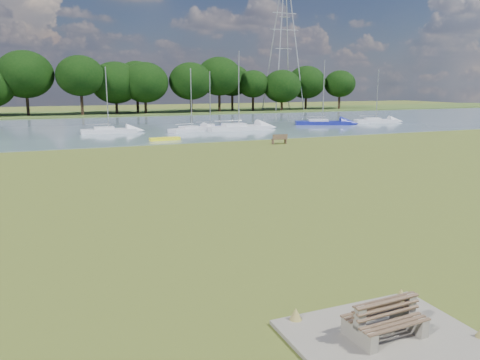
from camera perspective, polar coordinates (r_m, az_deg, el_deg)
name	(u,v)px	position (r m, az deg, el deg)	size (l,w,h in m)	color
ground	(199,200)	(23.40, -5.03, -2.46)	(220.00, 220.00, 0.00)	brown
river	(103,128)	(64.29, -16.35, 6.11)	(220.00, 40.00, 0.10)	slate
far_bank	(85,114)	(94.10, -18.37, 7.60)	(220.00, 20.00, 0.40)	#4C6626
concrete_pad	(384,337)	(11.64, 17.13, -17.85)	(4.20, 3.20, 0.10)	gray
bench_pair	(385,320)	(11.44, 17.26, -15.96)	(1.78, 1.11, 0.93)	gray
riverbank_bench	(279,139)	(45.25, 4.84, 4.99)	(1.56, 0.57, 0.94)	brown
kayak	(165,139)	(48.22, -9.14, 4.97)	(3.11, 0.73, 0.31)	#FFFA1B
pylon	(284,27)	(104.04, 5.42, 18.11)	(6.65, 4.66, 27.57)	#A6A8AB
tree_line	(57,80)	(89.72, -21.38, 11.27)	(131.82, 8.80, 10.65)	black
sailboat_0	(108,129)	(56.98, -15.78, 5.97)	(6.28, 1.86, 7.55)	silver
sailboat_4	(375,120)	(72.80, 16.18, 7.08)	(6.47, 3.44, 7.83)	silver
sailboat_5	(210,126)	(59.26, -3.69, 6.57)	(4.71, 1.50, 7.15)	navy
sailboat_6	(191,128)	(56.87, -5.96, 6.31)	(6.15, 3.82, 7.44)	silver
sailboat_7	(238,126)	(58.26, -0.23, 6.58)	(7.93, 2.38, 9.54)	silver
sailboat_8	(322,121)	(67.14, 9.95, 7.04)	(7.73, 4.96, 8.88)	navy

